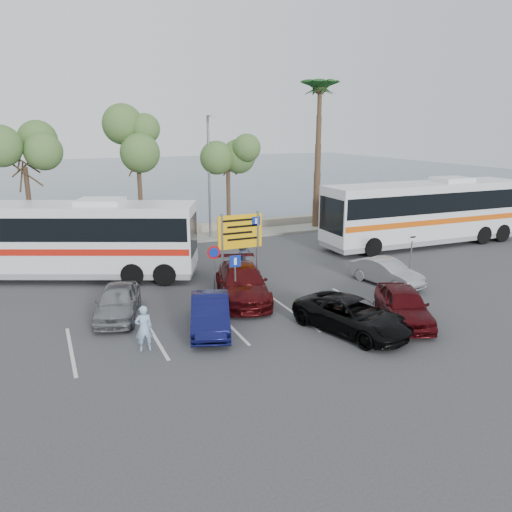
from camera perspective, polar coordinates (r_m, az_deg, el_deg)
name	(u,v)px	position (r m, az deg, el deg)	size (l,w,h in m)	color
ground	(247,311)	(20.92, -1.03, -6.35)	(120.00, 120.00, 0.00)	#37373A
kerb_strip	(166,241)	(33.72, -10.28, 1.73)	(44.00, 2.40, 0.15)	gray
seawall	(159,232)	(35.57, -11.07, 2.74)	(48.00, 0.80, 0.60)	gray
sea	(91,177)	(78.73, -18.37, 8.52)	(140.00, 140.00, 0.00)	#435B6B
tree_left	(23,153)	(32.05, -25.05, 10.67)	(3.20, 3.20, 7.20)	#382619
tree_mid	(137,140)	(32.58, -13.44, 12.82)	(3.20, 3.20, 8.00)	#382619
tree_right	(228,146)	(34.22, -3.25, 12.44)	(3.20, 3.20, 7.40)	#382619
palm_tree	(320,91)	(37.31, 7.31, 18.22)	(4.80, 4.80, 11.20)	#382619
street_lamp_right	(209,171)	(33.37, -5.36, 9.64)	(0.45, 1.15, 8.01)	slate
direction_sign	(240,237)	(23.42, -1.82, 2.16)	(2.20, 0.12, 3.60)	slate
sign_no_stop	(214,263)	(22.34, -4.84, -0.76)	(0.60, 0.08, 2.35)	slate
sign_parking	(235,273)	(21.07, -2.39, -1.98)	(0.50, 0.07, 2.25)	slate
sign_taxi	(412,248)	(26.79, 17.36, 0.88)	(0.50, 0.07, 2.20)	slate
lane_markings	(230,324)	(19.66, -2.99, -7.77)	(12.02, 4.20, 0.01)	silver
coach_bus_left	(65,242)	(26.70, -21.02, 1.52)	(12.95, 7.77, 4.04)	white
coach_bus_right	(424,215)	(33.74, 18.61, 4.51)	(13.76, 3.20, 4.27)	white
car_silver_a	(118,302)	(20.84, -15.52, -5.05)	(1.57, 3.90, 1.33)	gray
car_blue	(210,313)	(18.99, -5.25, -6.52)	(1.40, 4.02, 1.32)	#0D1040
car_maroon	(242,283)	(22.12, -1.59, -3.11)	(2.10, 5.17, 1.50)	#4A0C0E
car_red	(404,305)	(20.47, 16.52, -5.38)	(1.65, 4.10, 1.40)	#43090D
suv_black	(352,315)	(19.09, 10.94, -6.68)	(2.13, 4.62, 1.28)	black
car_silver_b	(387,272)	(24.97, 14.70, -1.81)	(1.32, 3.78, 1.25)	gray
pedestrian_near	(144,328)	(17.59, -12.70, -8.06)	(0.60, 0.39, 1.63)	#8DADCE
pedestrian_far	(244,251)	(27.33, -1.37, 0.60)	(0.83, 0.65, 1.71)	#353C50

